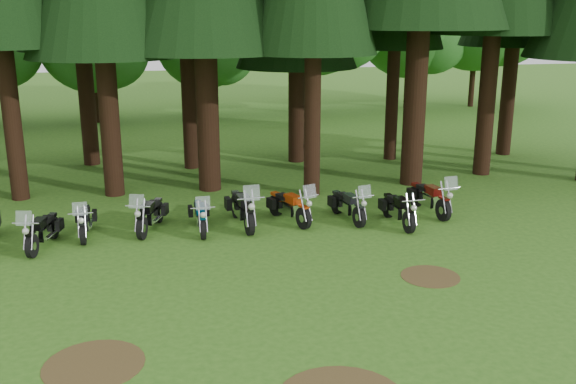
% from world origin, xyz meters
% --- Properties ---
extents(ground, '(120.00, 120.00, 0.00)m').
position_xyz_m(ground, '(0.00, 0.00, 0.00)').
color(ground, '#31671B').
rests_on(ground, ground).
extents(decid_3, '(6.12, 5.95, 7.65)m').
position_xyz_m(decid_3, '(-4.71, 25.13, 4.51)').
color(decid_3, black).
rests_on(decid_3, ground).
extents(decid_4, '(5.93, 5.76, 7.41)m').
position_xyz_m(decid_4, '(1.58, 26.32, 4.37)').
color(decid_4, black).
rests_on(decid_4, ground).
extents(decid_5, '(8.45, 8.21, 10.56)m').
position_xyz_m(decid_5, '(8.29, 25.71, 6.23)').
color(decid_5, black).
rests_on(decid_5, ground).
extents(decid_6, '(7.06, 6.86, 8.82)m').
position_xyz_m(decid_6, '(14.85, 27.01, 5.20)').
color(decid_6, black).
rests_on(decid_6, ground).
extents(decid_7, '(8.44, 8.20, 10.55)m').
position_xyz_m(decid_7, '(19.46, 26.83, 6.22)').
color(decid_7, black).
rests_on(decid_7, ground).
extents(dirt_patch_0, '(1.80, 1.80, 0.01)m').
position_xyz_m(dirt_patch_0, '(-3.00, -2.00, 0.01)').
color(dirt_patch_0, '#4C3D1E').
rests_on(dirt_patch_0, ground).
extents(dirt_patch_1, '(1.40, 1.40, 0.01)m').
position_xyz_m(dirt_patch_1, '(4.50, 0.50, 0.01)').
color(dirt_patch_1, '#4C3D1E').
rests_on(dirt_patch_1, ground).
extents(motorcycle_1, '(0.72, 2.11, 1.33)m').
position_xyz_m(motorcycle_1, '(-4.80, 4.43, 0.44)').
color(motorcycle_1, black).
rests_on(motorcycle_1, ground).
extents(motorcycle_2, '(0.38, 2.01, 1.27)m').
position_xyz_m(motorcycle_2, '(-3.79, 5.13, 0.42)').
color(motorcycle_2, black).
rests_on(motorcycle_2, ground).
extents(motorcycle_3, '(0.92, 2.14, 1.37)m').
position_xyz_m(motorcycle_3, '(-2.00, 5.26, 0.46)').
color(motorcycle_3, black).
rests_on(motorcycle_3, ground).
extents(motorcycle_4, '(0.39, 2.07, 1.30)m').
position_xyz_m(motorcycle_4, '(-0.59, 4.92, 0.44)').
color(motorcycle_4, black).
rests_on(motorcycle_4, ground).
extents(motorcycle_5, '(0.57, 2.44, 1.53)m').
position_xyz_m(motorcycle_5, '(0.65, 5.14, 0.51)').
color(motorcycle_5, black).
rests_on(motorcycle_5, ground).
extents(motorcycle_6, '(1.06, 2.15, 1.39)m').
position_xyz_m(motorcycle_6, '(2.07, 5.21, 0.46)').
color(motorcycle_6, black).
rests_on(motorcycle_6, ground).
extents(motorcycle_7, '(0.64, 2.13, 1.34)m').
position_xyz_m(motorcycle_7, '(3.82, 5.03, 0.45)').
color(motorcycle_7, black).
rests_on(motorcycle_7, ground).
extents(motorcycle_8, '(0.34, 2.14, 0.87)m').
position_xyz_m(motorcycle_8, '(5.15, 4.33, 0.44)').
color(motorcycle_8, black).
rests_on(motorcycle_8, ground).
extents(motorcycle_9, '(0.61, 2.31, 1.45)m').
position_xyz_m(motorcycle_9, '(6.50, 5.16, 0.48)').
color(motorcycle_9, black).
rests_on(motorcycle_9, ground).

